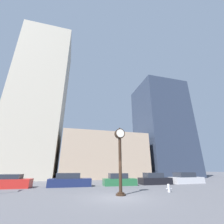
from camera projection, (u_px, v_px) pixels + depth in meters
ground_plane at (118, 198)px, 10.54m from camera, size 200.00×200.00×0.00m
building_tall_tower at (41, 100)px, 35.51m from camera, size 10.78×12.00×34.66m
building_storefront_row at (102, 156)px, 34.76m from camera, size 18.13×12.00×9.31m
building_glass_modern at (161, 128)px, 41.67m from camera, size 12.07×12.00×25.08m
street_clock at (120, 154)px, 12.45m from camera, size 0.85×0.76×5.31m
car_red at (11, 182)px, 15.82m from camera, size 3.96×1.86×1.37m
car_navy at (70, 181)px, 17.27m from camera, size 4.83×1.90×1.46m
car_green at (119, 180)px, 18.52m from camera, size 4.09×1.89×1.40m
car_black at (155, 179)px, 19.89m from camera, size 4.18×2.02×1.43m
car_silver at (186, 179)px, 21.23m from camera, size 4.78×2.15×1.44m
fire_hydrant_near at (169, 188)px, 13.03m from camera, size 0.54×0.24×0.67m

